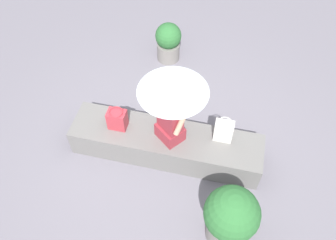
{
  "coord_description": "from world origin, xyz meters",
  "views": [
    {
      "loc": [
        0.67,
        -2.75,
        4.36
      ],
      "look_at": [
        0.03,
        -0.01,
        0.79
      ],
      "focal_mm": 37.7,
      "sensor_mm": 36.0,
      "label": 1
    }
  ],
  "objects_px": {
    "handbag_black": "(117,119)",
    "person_seated": "(170,119)",
    "planter_far": "(231,217)",
    "parasol": "(173,86)",
    "tote_bag_canvas": "(224,131)",
    "planter_near": "(168,41)"
  },
  "relations": [
    {
      "from": "planter_near",
      "to": "planter_far",
      "type": "bearing_deg",
      "value": -64.53
    },
    {
      "from": "parasol",
      "to": "planter_far",
      "type": "relative_size",
      "value": 1.23
    },
    {
      "from": "parasol",
      "to": "planter_near",
      "type": "distance_m",
      "value": 2.36
    },
    {
      "from": "parasol",
      "to": "tote_bag_canvas",
      "type": "height_order",
      "value": "parasol"
    },
    {
      "from": "tote_bag_canvas",
      "to": "planter_far",
      "type": "height_order",
      "value": "planter_far"
    },
    {
      "from": "handbag_black",
      "to": "tote_bag_canvas",
      "type": "xyz_separation_m",
      "value": [
        1.44,
        0.12,
        0.02
      ]
    },
    {
      "from": "tote_bag_canvas",
      "to": "planter_near",
      "type": "height_order",
      "value": "tote_bag_canvas"
    },
    {
      "from": "person_seated",
      "to": "planter_far",
      "type": "relative_size",
      "value": 0.97
    },
    {
      "from": "person_seated",
      "to": "parasol",
      "type": "distance_m",
      "value": 0.63
    },
    {
      "from": "handbag_black",
      "to": "planter_far",
      "type": "height_order",
      "value": "planter_far"
    },
    {
      "from": "planter_far",
      "to": "planter_near",
      "type": "bearing_deg",
      "value": 115.47
    },
    {
      "from": "tote_bag_canvas",
      "to": "parasol",
      "type": "bearing_deg",
      "value": -168.08
    },
    {
      "from": "parasol",
      "to": "planter_near",
      "type": "bearing_deg",
      "value": 104.59
    },
    {
      "from": "person_seated",
      "to": "handbag_black",
      "type": "height_order",
      "value": "person_seated"
    },
    {
      "from": "person_seated",
      "to": "parasol",
      "type": "height_order",
      "value": "parasol"
    },
    {
      "from": "handbag_black",
      "to": "person_seated",
      "type": "bearing_deg",
      "value": -0.69
    },
    {
      "from": "person_seated",
      "to": "handbag_black",
      "type": "bearing_deg",
      "value": 179.31
    },
    {
      "from": "handbag_black",
      "to": "tote_bag_canvas",
      "type": "height_order",
      "value": "tote_bag_canvas"
    },
    {
      "from": "handbag_black",
      "to": "planter_far",
      "type": "relative_size",
      "value": 0.34
    },
    {
      "from": "parasol",
      "to": "tote_bag_canvas",
      "type": "relative_size",
      "value": 3.2
    },
    {
      "from": "parasol",
      "to": "tote_bag_canvas",
      "type": "bearing_deg",
      "value": 11.92
    },
    {
      "from": "person_seated",
      "to": "tote_bag_canvas",
      "type": "height_order",
      "value": "person_seated"
    }
  ]
}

